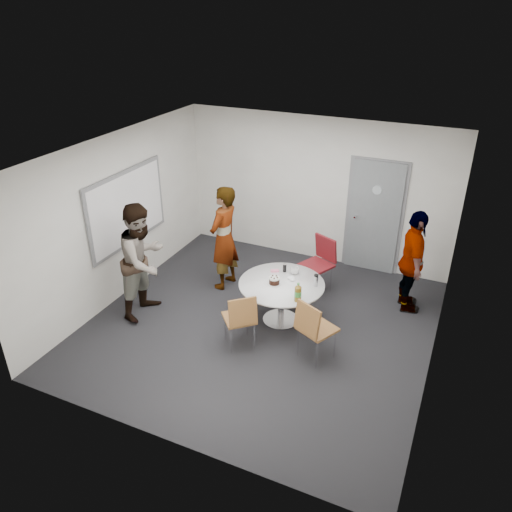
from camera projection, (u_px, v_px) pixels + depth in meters
The scene contains 15 objects.
floor at pixel (261, 325), 7.70m from camera, with size 5.00×5.00×0.00m, color black.
ceiling at pixel (262, 154), 6.45m from camera, with size 5.00×5.00×0.00m, color silver.
wall_back at pixel (316, 191), 9.09m from camera, with size 5.00×5.00×0.00m, color silver.
wall_left at pixel (118, 218), 7.99m from camera, with size 5.00×5.00×0.00m, color silver.
wall_right at pixel (446, 284), 6.16m from camera, with size 5.00×5.00×0.00m, color silver.
wall_front at pixel (162, 347), 5.06m from camera, with size 5.00×5.00×0.00m, color silver.
door at pixel (374, 217), 8.83m from camera, with size 1.02×0.17×2.12m.
whiteboard at pixel (127, 208), 8.09m from camera, with size 0.04×1.90×1.25m.
table at pixel (283, 289), 7.53m from camera, with size 1.30×1.30×0.97m.
chair_near_left at pixel (241, 316), 6.96m from camera, with size 0.61×0.61×0.88m.
chair_near_right at pixel (313, 326), 6.72m from camera, with size 0.60×0.62×0.93m.
chair_far at pixel (320, 258), 8.37m from camera, with size 0.62×0.64×0.97m.
person_main at pixel (224, 238), 8.35m from camera, with size 0.66×0.43×1.81m, color #A5C6EA.
person_left at pixel (143, 260), 7.62m from camera, with size 0.90×0.70×1.84m, color white.
person_right at pixel (412, 262), 7.73m from camera, with size 0.99×0.41×1.69m, color black.
Camera 1 is at (2.54, -5.79, 4.52)m, focal length 35.00 mm.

